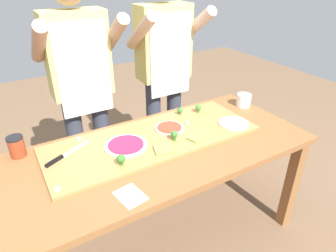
# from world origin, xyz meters

# --- Properties ---
(ground_plane) EXTENTS (8.00, 8.00, 0.00)m
(ground_plane) POSITION_xyz_m (0.00, 0.00, 0.00)
(ground_plane) COLOR brown
(prep_table) EXTENTS (1.84, 0.80, 0.75)m
(prep_table) POSITION_xyz_m (0.00, 0.00, 0.66)
(prep_table) COLOR brown
(prep_table) RESTS_ON ground
(cutting_board) EXTENTS (1.30, 0.49, 0.02)m
(cutting_board) POSITION_xyz_m (0.02, 0.10, 0.76)
(cutting_board) COLOR #B27F47
(cutting_board) RESTS_ON prep_table
(chefs_knife) EXTENTS (0.28, 0.16, 0.02)m
(chefs_knife) POSITION_xyz_m (-0.51, 0.16, 0.78)
(chefs_knife) COLOR #B7BABF
(chefs_knife) RESTS_ON cutting_board
(pizza_whole_white_garlic) EXTENTS (0.20, 0.20, 0.02)m
(pizza_whole_white_garlic) POSITION_xyz_m (0.55, -0.03, 0.78)
(pizza_whole_white_garlic) COLOR beige
(pizza_whole_white_garlic) RESTS_ON cutting_board
(pizza_whole_tomato_red) EXTENTS (0.19, 0.19, 0.02)m
(pizza_whole_tomato_red) POSITION_xyz_m (0.16, 0.13, 0.78)
(pizza_whole_tomato_red) COLOR beige
(pizza_whole_tomato_red) RESTS_ON cutting_board
(pizza_whole_beet_magenta) EXTENTS (0.25, 0.25, 0.02)m
(pizza_whole_beet_magenta) POSITION_xyz_m (-0.16, 0.09, 0.78)
(pizza_whole_beet_magenta) COLOR beige
(pizza_whole_beet_magenta) RESTS_ON cutting_board
(pizza_slice_far_left) EXTENTS (0.12, 0.12, 0.01)m
(pizza_slice_far_left) POSITION_xyz_m (-0.00, -0.06, 0.78)
(pizza_slice_far_left) COLOR #899E4C
(pizza_slice_far_left) RESTS_ON cutting_board
(pizza_slice_far_right) EXTENTS (0.09, 0.09, 0.01)m
(pizza_slice_far_right) POSITION_xyz_m (0.22, -0.05, 0.78)
(pizza_slice_far_right) COLOR #899E4C
(pizza_slice_far_right) RESTS_ON cutting_board
(broccoli_floret_back_left) EXTENTS (0.04, 0.04, 0.06)m
(broccoli_floret_back_left) POSITION_xyz_m (0.46, 0.23, 0.81)
(broccoli_floret_back_left) COLOR #487A23
(broccoli_floret_back_left) RESTS_ON cutting_board
(broccoli_floret_front_right) EXTENTS (0.04, 0.04, 0.05)m
(broccoli_floret_front_right) POSITION_xyz_m (0.33, 0.27, 0.80)
(broccoli_floret_front_right) COLOR #3F7220
(broccoli_floret_front_right) RESTS_ON cutting_board
(broccoli_floret_back_right) EXTENTS (0.05, 0.05, 0.06)m
(broccoli_floret_back_right) POSITION_xyz_m (-0.26, -0.07, 0.81)
(broccoli_floret_back_right) COLOR #3F7220
(broccoli_floret_back_right) RESTS_ON cutting_board
(broccoli_floret_front_mid) EXTENTS (0.04, 0.04, 0.06)m
(broccoli_floret_front_mid) POSITION_xyz_m (0.11, 0.00, 0.81)
(broccoli_floret_front_mid) COLOR #3F7220
(broccoli_floret_front_mid) RESTS_ON cutting_board
(cheese_crumble_a) EXTENTS (0.02, 0.02, 0.02)m
(cheese_crumble_a) POSITION_xyz_m (0.29, 0.13, 0.78)
(cheese_crumble_a) COLOR white
(cheese_crumble_a) RESTS_ON cutting_board
(cheese_crumble_b) EXTENTS (0.03, 0.03, 0.02)m
(cheese_crumble_b) POSITION_xyz_m (-0.59, -0.10, 0.78)
(cheese_crumble_b) COLOR silver
(cheese_crumble_b) RESTS_ON cutting_board
(cheese_crumble_c) EXTENTS (0.02, 0.02, 0.02)m
(cheese_crumble_c) POSITION_xyz_m (-0.38, 0.29, 0.78)
(cheese_crumble_c) COLOR white
(cheese_crumble_c) RESTS_ON cutting_board
(flour_cup) EXTENTS (0.11, 0.11, 0.09)m
(flour_cup) POSITION_xyz_m (0.84, 0.18, 0.79)
(flour_cup) COLOR white
(flour_cup) RESTS_ON prep_table
(sauce_jar) EXTENTS (0.09, 0.09, 0.12)m
(sauce_jar) POSITION_xyz_m (-0.71, 0.33, 0.81)
(sauce_jar) COLOR #99381E
(sauce_jar) RESTS_ON prep_table
(recipe_note) EXTENTS (0.13, 0.16, 0.00)m
(recipe_note) POSITION_xyz_m (-0.31, -0.29, 0.75)
(recipe_note) COLOR white
(recipe_note) RESTS_ON prep_table
(cook_left) EXTENTS (0.54, 0.39, 1.67)m
(cook_left) POSITION_xyz_m (-0.22, 0.67, 1.00)
(cook_left) COLOR #333847
(cook_left) RESTS_ON ground
(cook_right) EXTENTS (0.54, 0.39, 1.67)m
(cook_right) POSITION_xyz_m (0.43, 0.67, 1.00)
(cook_right) COLOR #333847
(cook_right) RESTS_ON ground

